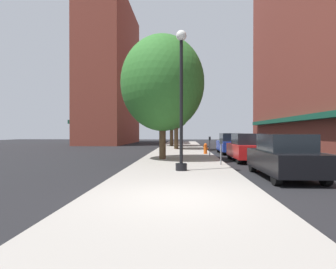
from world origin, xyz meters
TOP-DOWN VIEW (x-y plane):
  - ground_plane at (4.00, 18.00)m, footprint 90.00×90.00m
  - sidewalk_slab at (0.00, 19.00)m, footprint 4.80×50.00m
  - building_far_background at (-11.01, 37.00)m, footprint 6.80×18.00m
  - lamppost at (0.11, 5.00)m, footprint 0.48×0.48m
  - fire_hydrant at (1.86, 14.41)m, footprint 0.33×0.26m
  - parking_meter_near at (2.05, 13.08)m, footprint 0.14×0.09m
  - parking_meter_far at (2.05, 7.14)m, footprint 0.14×0.09m
  - tree_near at (-1.19, 26.87)m, footprint 4.76×4.76m
  - tree_mid at (-1.06, 10.21)m, footprint 5.04×5.04m
  - tree_far at (-0.48, 20.66)m, footprint 4.12×4.12m
  - car_black at (4.00, 3.96)m, footprint 1.80×4.30m
  - car_red at (4.00, 10.15)m, footprint 1.80×4.30m
  - car_blue at (4.00, 16.13)m, footprint 1.80×4.30m

SIDE VIEW (x-z plane):
  - ground_plane at x=4.00m, z-range 0.00..0.00m
  - sidewalk_slab at x=0.00m, z-range 0.00..0.12m
  - fire_hydrant at x=1.86m, z-range 0.12..0.91m
  - car_black at x=4.00m, z-range -0.02..1.64m
  - car_red at x=4.00m, z-range -0.02..1.64m
  - car_blue at x=4.00m, z-range -0.02..1.64m
  - parking_meter_near at x=2.05m, z-range 0.29..1.60m
  - parking_meter_far at x=2.05m, z-range 0.29..1.60m
  - lamppost at x=0.11m, z-range 0.25..6.15m
  - tree_mid at x=-1.06m, z-range 0.95..8.44m
  - tree_near at x=-1.19m, z-range 1.04..8.38m
  - tree_far at x=-0.48m, z-range 1.27..8.34m
  - building_far_background at x=-11.01m, z-range -0.02..21.53m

